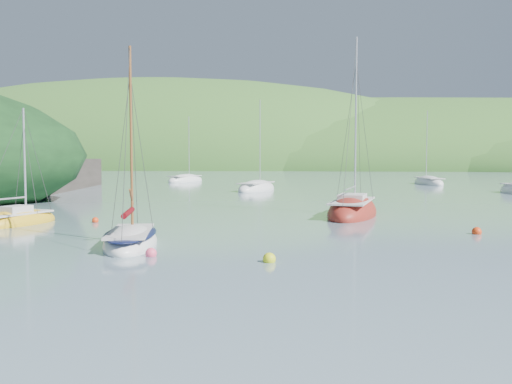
# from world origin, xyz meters

# --- Properties ---
(ground) EXTENTS (700.00, 700.00, 0.00)m
(ground) POSITION_xyz_m (0.00, 0.00, 0.00)
(ground) COLOR slate
(ground) RESTS_ON ground
(shoreline_hills) EXTENTS (690.00, 135.00, 56.00)m
(shoreline_hills) POSITION_xyz_m (-9.66, 172.42, 0.00)
(shoreline_hills) COLOR #2C5F24
(shoreline_hills) RESTS_ON ground
(daysailer_white) EXTENTS (3.86, 6.71, 9.73)m
(daysailer_white) POSITION_xyz_m (-3.76, 3.39, 0.22)
(daysailer_white) COLOR white
(daysailer_white) RESTS_ON ground
(sloop_red) EXTENTS (4.33, 9.20, 13.09)m
(sloop_red) POSITION_xyz_m (6.31, 17.58, 0.24)
(sloop_red) COLOR maroon
(sloop_red) RESTS_ON ground
(sailboat_yellow) EXTENTS (3.61, 6.05, 7.52)m
(sailboat_yellow) POSITION_xyz_m (-13.25, 9.72, 0.18)
(sailboat_yellow) COLOR gold
(sailboat_yellow) RESTS_ON ground
(distant_sloop_a) EXTENTS (4.72, 8.29, 11.19)m
(distant_sloop_a) POSITION_xyz_m (-4.11, 42.42, 0.19)
(distant_sloop_a) COLOR white
(distant_sloop_a) RESTS_ON ground
(distant_sloop_b) EXTENTS (4.52, 8.12, 10.97)m
(distant_sloop_b) POSITION_xyz_m (17.00, 59.32, 0.18)
(distant_sloop_b) COLOR white
(distant_sloop_b) RESTS_ON ground
(distant_sloop_c) EXTENTS (5.18, 7.88, 10.62)m
(distant_sloop_c) POSITION_xyz_m (-17.81, 61.26, 0.18)
(distant_sloop_c) COLOR white
(distant_sloop_c) RESTS_ON ground
(mooring_buoys) EXTENTS (22.19, 11.41, 0.50)m
(mooring_buoys) POSITION_xyz_m (2.75, 4.98, 0.12)
(mooring_buoys) COLOR #D3E018
(mooring_buoys) RESTS_ON ground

